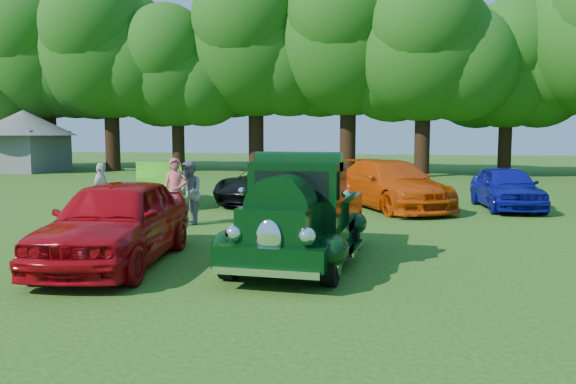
% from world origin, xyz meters
% --- Properties ---
extents(ground, '(120.00, 120.00, 0.00)m').
position_xyz_m(ground, '(0.00, 0.00, 0.00)').
color(ground, '#1C4A11').
rests_on(ground, ground).
extents(hero_pickup, '(2.19, 4.70, 1.83)m').
position_xyz_m(hero_pickup, '(0.66, 0.34, 0.80)').
color(hero_pickup, black).
rests_on(hero_pickup, ground).
extents(red_convertible, '(2.61, 4.77, 1.54)m').
position_xyz_m(red_convertible, '(-2.50, -0.69, 0.77)').
color(red_convertible, '#A2060E').
rests_on(red_convertible, ground).
extents(back_car_lime, '(3.39, 4.40, 1.39)m').
position_xyz_m(back_car_lime, '(-5.88, 7.59, 0.70)').
color(back_car_lime, '#3EB518').
rests_on(back_car_lime, ground).
extents(back_car_black, '(3.09, 5.17, 1.35)m').
position_xyz_m(back_car_black, '(-2.32, 8.71, 0.67)').
color(back_car_black, black).
rests_on(back_car_black, ground).
extents(back_car_orange, '(4.59, 5.58, 1.52)m').
position_xyz_m(back_car_orange, '(1.77, 8.26, 0.76)').
color(back_car_orange, '#C33D06').
rests_on(back_car_orange, ground).
extents(back_car_blue, '(2.17, 4.19, 1.36)m').
position_xyz_m(back_car_blue, '(5.28, 9.05, 0.68)').
color(back_car_blue, '#0C0E84').
rests_on(back_car_blue, ground).
extents(spectator_pink, '(0.74, 0.61, 1.74)m').
position_xyz_m(spectator_pink, '(-3.28, 3.40, 0.87)').
color(spectator_pink, '#C6515B').
rests_on(spectator_pink, ground).
extents(spectator_grey, '(0.97, 1.02, 1.66)m').
position_xyz_m(spectator_grey, '(-3.09, 3.78, 0.83)').
color(spectator_grey, gray).
rests_on(spectator_grey, ground).
extents(spectator_white, '(0.55, 0.97, 1.55)m').
position_xyz_m(spectator_white, '(-5.82, 4.06, 0.78)').
color(spectator_white, silver).
rests_on(spectator_white, ground).
extents(gazebo, '(6.40, 6.40, 3.90)m').
position_xyz_m(gazebo, '(-22.00, 21.00, 2.40)').
color(gazebo, slate).
rests_on(gazebo, ground).
extents(tree_line, '(62.77, 10.93, 12.29)m').
position_xyz_m(tree_line, '(0.94, 23.75, 7.33)').
color(tree_line, '#311D10').
rests_on(tree_line, ground).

